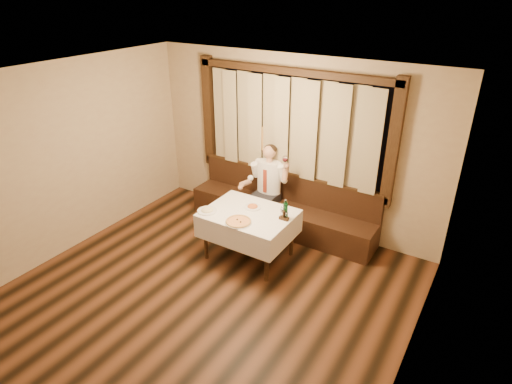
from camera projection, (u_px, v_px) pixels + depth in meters
The scene contains 10 objects.
room at pixel (217, 184), 5.26m from camera, with size 5.01×6.01×2.81m.
banquette at pixel (282, 210), 7.12m from camera, with size 3.20×0.61×0.94m.
dining_table at pixel (249, 219), 6.19m from camera, with size 1.27×0.97×0.76m.
pizza at pixel (238, 222), 5.88m from camera, with size 0.37×0.37×0.04m.
pasta_red at pixel (253, 205), 6.26m from camera, with size 0.25×0.25×0.08m.
pasta_cream at pixel (207, 209), 6.16m from camera, with size 0.29×0.29×0.10m.
green_bottle at pixel (285, 211), 5.93m from camera, with size 0.07×0.07×0.30m.
table_wine_glass at pixel (283, 209), 5.93m from camera, with size 0.07×0.07×0.19m.
cruet_caddy at pixel (284, 216), 5.94m from camera, with size 0.13×0.07×0.14m.
seated_man at pixel (267, 181), 6.94m from camera, with size 0.78×0.58×1.42m.
Camera 1 is at (2.91, -2.83, 3.74)m, focal length 30.00 mm.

